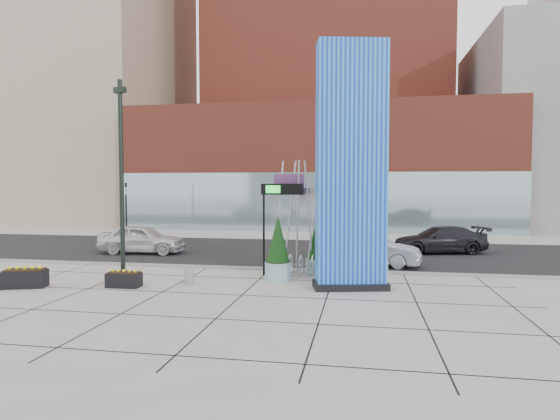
% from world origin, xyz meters
% --- Properties ---
extents(ground, '(160.00, 160.00, 0.00)m').
position_xyz_m(ground, '(0.00, 0.00, 0.00)').
color(ground, '#9E9991').
rests_on(ground, ground).
extents(street_asphalt, '(80.00, 12.00, 0.02)m').
position_xyz_m(street_asphalt, '(0.00, 10.00, 0.01)').
color(street_asphalt, black).
rests_on(street_asphalt, ground).
extents(curb_edge, '(80.00, 0.30, 0.12)m').
position_xyz_m(curb_edge, '(0.00, 4.00, 0.06)').
color(curb_edge, gray).
rests_on(curb_edge, ground).
extents(tower_podium, '(34.00, 10.00, 11.00)m').
position_xyz_m(tower_podium, '(1.00, 27.00, 5.50)').
color(tower_podium, '#973D2B').
rests_on(tower_podium, ground).
extents(tower_glass_front, '(34.00, 0.60, 5.00)m').
position_xyz_m(tower_glass_front, '(1.00, 22.20, 2.50)').
color(tower_glass_front, '#8CA5B2').
rests_on(tower_glass_front, ground).
extents(building_beige_left, '(18.00, 20.00, 34.00)m').
position_xyz_m(building_beige_left, '(-26.00, 34.00, 17.00)').
color(building_beige_left, gray).
rests_on(building_beige_left, ground).
extents(blue_pylon, '(2.97, 1.80, 9.22)m').
position_xyz_m(blue_pylon, '(4.76, 0.81, 4.46)').
color(blue_pylon, '#0C34BA').
rests_on(blue_pylon, ground).
extents(lamp_post, '(0.54, 0.44, 8.03)m').
position_xyz_m(lamp_post, '(-4.18, 0.16, 3.29)').
color(lamp_post, black).
rests_on(lamp_post, ground).
extents(public_art_sculpture, '(2.24, 1.18, 5.00)m').
position_xyz_m(public_art_sculpture, '(2.38, 3.00, 1.31)').
color(public_art_sculpture, silver).
rests_on(public_art_sculpture, ground).
extents(concrete_bollard, '(0.34, 0.34, 0.67)m').
position_xyz_m(concrete_bollard, '(-1.50, 0.36, 0.33)').
color(concrete_bollard, gray).
rests_on(concrete_bollard, ground).
extents(overhead_street_sign, '(1.87, 0.49, 3.98)m').
position_xyz_m(overhead_street_sign, '(1.66, 2.84, 3.41)').
color(overhead_street_sign, black).
rests_on(overhead_street_sign, ground).
extents(round_planter_east, '(0.96, 0.96, 2.41)m').
position_xyz_m(round_planter_east, '(5.83, 3.60, 1.14)').
color(round_planter_east, '#91BFC3').
rests_on(round_planter_east, ground).
extents(round_planter_mid, '(0.96, 0.96, 2.39)m').
position_xyz_m(round_planter_mid, '(3.20, 3.60, 1.13)').
color(round_planter_mid, '#91BFC3').
rests_on(round_planter_mid, ground).
extents(round_planter_west, '(1.08, 1.08, 2.70)m').
position_xyz_m(round_planter_west, '(1.80, 1.80, 1.28)').
color(round_planter_west, '#91BFC3').
rests_on(round_planter_west, ground).
extents(box_planter_north, '(1.28, 0.67, 0.69)m').
position_xyz_m(box_planter_north, '(-3.80, -0.48, 0.32)').
color(box_planter_north, black).
rests_on(box_planter_north, ground).
extents(box_planter_south, '(1.68, 1.20, 0.84)m').
position_xyz_m(box_planter_south, '(-7.50, -1.20, 0.38)').
color(box_planter_south, black).
rests_on(box_planter_south, ground).
extents(car_white_west, '(4.97, 2.28, 1.65)m').
position_xyz_m(car_white_west, '(-7.23, 7.91, 0.82)').
color(car_white_west, silver).
rests_on(car_white_west, ground).
extents(car_silver_mid, '(4.74, 2.47, 1.49)m').
position_xyz_m(car_silver_mid, '(5.71, 6.05, 0.74)').
color(car_silver_mid, '#A7AAAF').
rests_on(car_silver_mid, ground).
extents(car_dark_east, '(5.66, 3.32, 1.54)m').
position_xyz_m(car_dark_east, '(9.58, 11.01, 0.77)').
color(car_dark_east, black).
rests_on(car_dark_east, ground).
extents(traffic_signal, '(0.15, 0.18, 4.10)m').
position_xyz_m(traffic_signal, '(-12.00, 15.00, 2.30)').
color(traffic_signal, black).
rests_on(traffic_signal, ground).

